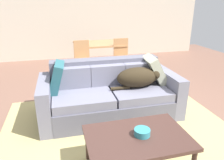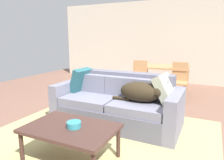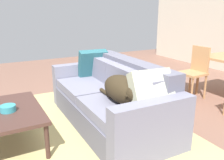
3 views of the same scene
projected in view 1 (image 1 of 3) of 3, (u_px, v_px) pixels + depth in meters
ground_plane at (114, 113)px, 3.58m from camera, size 10.00×10.00×0.00m
back_partition at (81, 15)px, 6.74m from camera, size 8.00×0.12×2.70m
area_rug at (124, 141)px, 2.87m from camera, size 3.33×3.16×0.01m
couch at (109, 95)px, 3.48m from camera, size 2.17×1.00×0.86m
dog_on_left_cushion at (138, 77)px, 3.40m from camera, size 0.82×0.36×0.32m
throw_pillow_by_left_arm at (57, 78)px, 3.24m from camera, size 0.29×0.47×0.47m
throw_pillow_by_right_arm at (155, 69)px, 3.60m from camera, size 0.39×0.50×0.48m
coffee_table at (137, 140)px, 2.25m from camera, size 1.07×0.71×0.44m
bowl_on_coffee_table at (142, 132)px, 2.23m from camera, size 0.17×0.17×0.07m
dining_table at (99, 46)px, 5.59m from camera, size 1.26×0.94×0.74m
dining_chair_near_left at (83, 58)px, 4.98m from camera, size 0.42×0.42×0.91m
dining_chair_near_right at (122, 55)px, 5.27m from camera, size 0.40×0.40×0.91m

